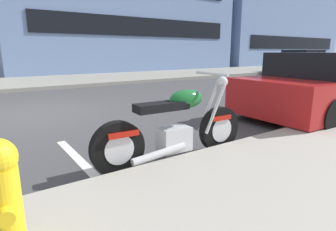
{
  "coord_description": "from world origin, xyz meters",
  "views": [
    {
      "loc": [
        -0.98,
        -6.72,
        1.38
      ],
      "look_at": [
        0.91,
        -3.99,
        0.61
      ],
      "focal_mm": 29.79,
      "sensor_mm": 36.0,
      "label": 1
    }
  ],
  "objects": [
    {
      "name": "parked_motorcycle",
      "position": [
        1.02,
        -4.01,
        0.43
      ],
      "size": [
        2.15,
        0.62,
        1.11
      ],
      "rotation": [
        0.0,
        0.0,
        -0.04
      ],
      "color": "black",
      "rests_on": "ground"
    },
    {
      "name": "fire_hydrant",
      "position": [
        -0.94,
        -4.87,
        0.53
      ],
      "size": [
        0.24,
        0.36,
        0.74
      ],
      "color": "gold",
      "rests_on": "sidewalk_near_curb"
    },
    {
      "name": "sidewalk_far_curb",
      "position": [
        12.0,
        6.56,
        0.07
      ],
      "size": [
        120.0,
        5.0,
        0.14
      ],
      "primitive_type": "cube",
      "color": "gray",
      "rests_on": "ground"
    },
    {
      "name": "townhouse_behind_pole",
      "position": [
        24.58,
        13.14,
        4.89
      ],
      "size": [
        15.54,
        8.64,
        9.78
      ],
      "color": "#6B84B2",
      "rests_on": "ground"
    },
    {
      "name": "parking_stall_stripe",
      "position": [
        0.0,
        -3.46,
        0.0
      ],
      "size": [
        0.12,
        2.2,
        0.01
      ],
      "primitive_type": "cube",
      "color": "silver",
      "rests_on": "ground"
    },
    {
      "name": "parked_car_mid_block",
      "position": [
        5.26,
        -3.73,
        0.65
      ],
      "size": [
        4.16,
        2.07,
        1.35
      ],
      "rotation": [
        0.0,
        0.0,
        -0.04
      ],
      "color": "#AD1919",
      "rests_on": "ground"
    },
    {
      "name": "ground_plane",
      "position": [
        0.0,
        0.0,
        0.0
      ],
      "size": [
        260.0,
        260.0,
        0.0
      ],
      "primitive_type": "plane",
      "color": "#3D3D3F"
    },
    {
      "name": "car_opposite_curb",
      "position": [
        16.36,
        3.36,
        0.67
      ],
      "size": [
        4.65,
        2.03,
        1.46
      ],
      "rotation": [
        0.0,
        0.0,
        3.1
      ],
      "color": "black",
      "rests_on": "ground"
    }
  ]
}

